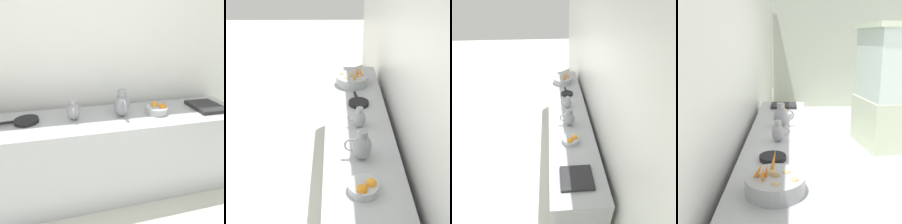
{
  "view_description": "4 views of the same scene",
  "coord_description": "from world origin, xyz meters",
  "views": [
    {
      "loc": [
        0.02,
        -0.26,
        1.62
      ],
      "look_at": [
        -1.39,
        0.05,
        0.99
      ],
      "focal_mm": 29.72,
      "sensor_mm": 36.0,
      "label": 1
    },
    {
      "loc": [
        -1.33,
        2.02,
        2.38
      ],
      "look_at": [
        -1.35,
        -0.19,
        1.08
      ],
      "focal_mm": 48.6,
      "sensor_mm": 36.0,
      "label": 2
    },
    {
      "loc": [
        -1.3,
        2.36,
        2.63
      ],
      "look_at": [
        -1.47,
        0.01,
        0.98
      ],
      "focal_mm": 31.45,
      "sensor_mm": 36.0,
      "label": 3
    },
    {
      "loc": [
        -1.44,
        -2.71,
        1.78
      ],
      "look_at": [
        -1.43,
        0.03,
        1.08
      ],
      "focal_mm": 45.98,
      "sensor_mm": 36.0,
      "label": 4
    }
  ],
  "objects": [
    {
      "name": "tile_wall_left",
      "position": [
        -1.95,
        0.37,
        1.5
      ],
      "size": [
        0.1,
        8.67,
        3.0
      ],
      "primitive_type": "cube",
      "color": "white",
      "rests_on": "ground_plane"
    },
    {
      "name": "prep_counter",
      "position": [
        -1.54,
        -0.13,
        0.44
      ],
      "size": [
        0.6,
        3.11,
        0.88
      ],
      "primitive_type": "cube",
      "color": "#ADAFB5",
      "rests_on": "ground_plane"
    },
    {
      "name": "vegetable_colander",
      "position": [
        -1.53,
        -1.16,
        0.93
      ],
      "size": [
        0.36,
        0.36,
        0.23
      ],
      "color": "#9EA0A5",
      "rests_on": "prep_counter"
    },
    {
      "name": "orange_bowl",
      "position": [
        -1.52,
        0.54,
        0.92
      ],
      "size": [
        0.21,
        0.21,
        0.1
      ],
      "color": "#ADAFB5",
      "rests_on": "prep_counter"
    },
    {
      "name": "metal_pitcher_tall",
      "position": [
        -1.53,
        0.18,
        0.99
      ],
      "size": [
        0.21,
        0.15,
        0.25
      ],
      "color": "gray",
      "rests_on": "prep_counter"
    },
    {
      "name": "metal_pitcher_short",
      "position": [
        -1.54,
        -0.27,
        0.97
      ],
      "size": [
        0.16,
        0.12,
        0.19
      ],
      "color": "#939399",
      "rests_on": "prep_counter"
    },
    {
      "name": "skillet_on_counter",
      "position": [
        -1.57,
        -0.68,
        0.9
      ],
      "size": [
        0.21,
        0.34,
        0.03
      ],
      "color": "black",
      "rests_on": "prep_counter"
    }
  ]
}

